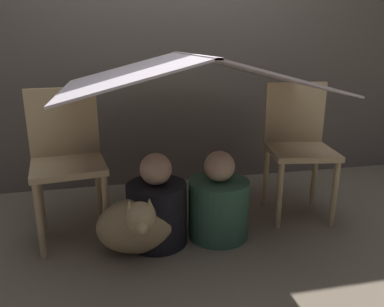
{
  "coord_description": "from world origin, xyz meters",
  "views": [
    {
      "loc": [
        -0.46,
        -2.01,
        1.15
      ],
      "look_at": [
        0.0,
        0.15,
        0.49
      ],
      "focal_mm": 35.0,
      "sensor_mm": 36.0,
      "label": 1
    }
  ],
  "objects_px": {
    "person_second": "(219,204)",
    "person_front": "(157,208)",
    "chair_right": "(298,142)",
    "chair_left": "(67,155)",
    "dog": "(139,225)"
  },
  "relations": [
    {
      "from": "chair_left",
      "to": "dog",
      "type": "height_order",
      "value": "chair_left"
    },
    {
      "from": "person_second",
      "to": "person_front",
      "type": "bearing_deg",
      "value": -179.81
    },
    {
      "from": "chair_right",
      "to": "person_second",
      "type": "bearing_deg",
      "value": -149.79
    },
    {
      "from": "chair_left",
      "to": "dog",
      "type": "xyz_separation_m",
      "value": [
        0.39,
        -0.34,
        -0.32
      ]
    },
    {
      "from": "person_front",
      "to": "dog",
      "type": "relative_size",
      "value": 1.18
    },
    {
      "from": "person_front",
      "to": "chair_right",
      "type": "bearing_deg",
      "value": 13.33
    },
    {
      "from": "chair_left",
      "to": "person_front",
      "type": "relative_size",
      "value": 1.61
    },
    {
      "from": "chair_left",
      "to": "chair_right",
      "type": "height_order",
      "value": "same"
    },
    {
      "from": "chair_right",
      "to": "person_second",
      "type": "distance_m",
      "value": 0.72
    },
    {
      "from": "chair_right",
      "to": "chair_left",
      "type": "bearing_deg",
      "value": -170.53
    },
    {
      "from": "chair_right",
      "to": "dog",
      "type": "relative_size",
      "value": 1.91
    },
    {
      "from": "chair_left",
      "to": "person_second",
      "type": "xyz_separation_m",
      "value": [
        0.88,
        -0.23,
        -0.29
      ]
    },
    {
      "from": "chair_right",
      "to": "person_second",
      "type": "relative_size",
      "value": 1.64
    },
    {
      "from": "chair_right",
      "to": "person_front",
      "type": "relative_size",
      "value": 1.61
    },
    {
      "from": "chair_right",
      "to": "person_front",
      "type": "bearing_deg",
      "value": -157.19
    }
  ]
}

